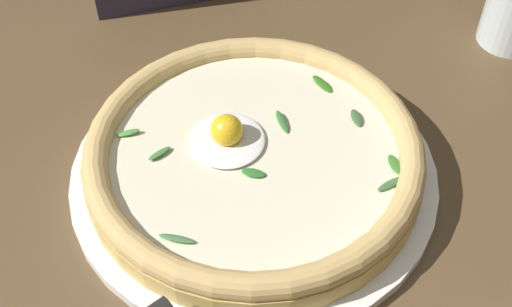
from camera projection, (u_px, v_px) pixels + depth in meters
The scene contains 3 objects.
ground_plane at pixel (254, 187), 0.66m from camera, with size 2.40×2.40×0.03m, color brown.
pizza_plate at pixel (256, 172), 0.64m from camera, with size 0.34×0.34×0.01m, color white.
pizza at pixel (256, 154), 0.62m from camera, with size 0.31×0.31×0.06m.
Camera 1 is at (0.41, 0.01, 0.49)m, focal length 47.81 mm.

